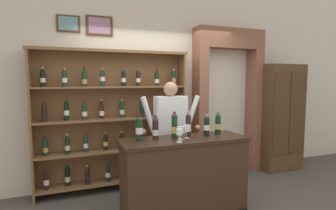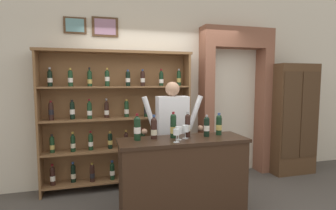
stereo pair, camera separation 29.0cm
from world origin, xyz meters
The scene contains 15 objects.
back_wall centered at (0.00, 1.40, 1.74)m, with size 12.00×0.19×3.48m.
wine_shelf centered at (-0.74, 1.16, 1.11)m, with size 2.31×0.33×2.13m.
archway_doorway centered at (1.32, 1.26, 1.46)m, with size 1.31×0.45×2.58m.
side_cabinet centered at (2.35, 0.95, 0.99)m, with size 0.79×0.41×1.97m.
tasting_counter centered at (-0.06, 0.00, 0.49)m, with size 1.57×0.52×0.98m.
shopkeeper centered at (-0.04, 0.52, 1.03)m, with size 0.90×0.22×1.67m.
tasting_bottle_brunello centered at (-0.61, 0.08, 1.13)m, with size 0.08×0.08×0.32m.
tasting_bottle_riserva centered at (-0.40, 0.09, 1.11)m, with size 0.08×0.08×0.29m.
tasting_bottle_grappa centered at (-0.16, 0.08, 1.13)m, with size 0.08×0.08×0.32m.
tasting_bottle_rosso centered at (0.02, 0.08, 1.13)m, with size 0.07×0.07×0.32m.
tasting_bottle_chianti centered at (0.26, 0.04, 1.11)m, with size 0.07×0.07×0.27m.
tasting_bottle_bianco centered at (0.45, 0.08, 1.12)m, with size 0.07×0.07×0.29m.
wine_glass_center centered at (-0.14, -0.04, 1.09)m, with size 0.08×0.08×0.16m.
wine_glass_left centered at (-0.03, 0.00, 1.09)m, with size 0.08×0.08×0.17m.
wine_glass_right centered at (-0.20, -0.16, 1.09)m, with size 0.07×0.07×0.15m.
Camera 2 is at (-1.09, -2.98, 1.70)m, focal length 28.26 mm.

